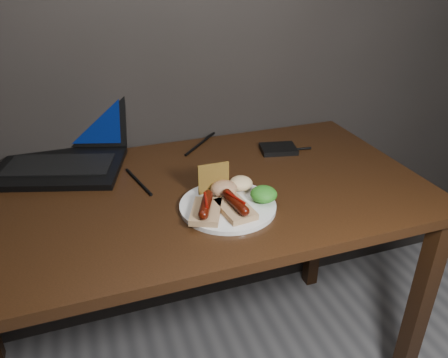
% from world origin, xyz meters
% --- Properties ---
extents(desk, '(1.40, 0.70, 0.75)m').
position_xyz_m(desk, '(0.00, 1.38, 0.66)').
color(desk, '#341B0D').
rests_on(desk, ground).
extents(laptop, '(0.45, 0.44, 0.25)m').
position_xyz_m(laptop, '(-0.29, 1.69, 0.80)').
color(laptop, black).
rests_on(laptop, desk).
extents(hard_drive, '(0.13, 0.11, 0.02)m').
position_xyz_m(hard_drive, '(0.38, 1.54, 0.76)').
color(hard_drive, black).
rests_on(hard_drive, desk).
extents(desk_cables, '(1.04, 0.38, 0.01)m').
position_xyz_m(desk_cables, '(-0.04, 1.55, 0.75)').
color(desk_cables, black).
rests_on(desk_cables, desk).
extents(plate, '(0.32, 0.32, 0.01)m').
position_xyz_m(plate, '(0.10, 1.26, 0.76)').
color(plate, silver).
rests_on(plate, desk).
extents(bread_sausage_left, '(0.11, 0.13, 0.04)m').
position_xyz_m(bread_sausage_left, '(0.03, 1.23, 0.78)').
color(bread_sausage_left, tan).
rests_on(bread_sausage_left, plate).
extents(bread_sausage_center, '(0.08, 0.12, 0.04)m').
position_xyz_m(bread_sausage_center, '(0.11, 1.22, 0.78)').
color(bread_sausage_center, tan).
rests_on(bread_sausage_center, plate).
extents(crispbread, '(0.08, 0.01, 0.08)m').
position_xyz_m(crispbread, '(0.09, 1.33, 0.80)').
color(crispbread, olive).
rests_on(crispbread, plate).
extents(salad_greens, '(0.07, 0.07, 0.04)m').
position_xyz_m(salad_greens, '(0.20, 1.24, 0.78)').
color(salad_greens, '#134F0F').
rests_on(salad_greens, plate).
extents(salsa_mound, '(0.07, 0.07, 0.04)m').
position_xyz_m(salsa_mound, '(0.11, 1.30, 0.78)').
color(salsa_mound, maroon).
rests_on(salsa_mound, plate).
extents(coleslaw_mound, '(0.06, 0.06, 0.04)m').
position_xyz_m(coleslaw_mound, '(0.16, 1.32, 0.78)').
color(coleslaw_mound, beige).
rests_on(coleslaw_mound, plate).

